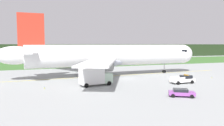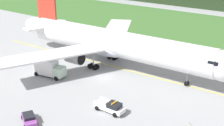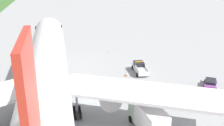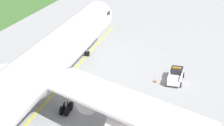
{
  "view_description": "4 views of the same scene",
  "coord_description": "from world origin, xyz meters",
  "px_view_note": "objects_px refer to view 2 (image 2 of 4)",
  "views": [
    {
      "loc": [
        -21.19,
        -49.17,
        8.48
      ],
      "look_at": [
        -1.94,
        4.66,
        3.62
      ],
      "focal_mm": 34.77,
      "sensor_mm": 36.0,
      "label": 1
    },
    {
      "loc": [
        35.03,
        -44.63,
        25.44
      ],
      "look_at": [
        4.8,
        -3.7,
        5.45
      ],
      "focal_mm": 48.18,
      "sensor_mm": 36.0,
      "label": 2
    },
    {
      "loc": [
        -37.08,
        2.77,
        19.77
      ],
      "look_at": [
        4.59,
        -4.17,
        3.96
      ],
      "focal_mm": 43.93,
      "sensor_mm": 36.0,
      "label": 3
    },
    {
      "loc": [
        -44.59,
        -15.9,
        24.85
      ],
      "look_at": [
        4.42,
        -1.46,
        3.84
      ],
      "focal_mm": 61.18,
      "sensor_mm": 36.0,
      "label": 4
    }
  ],
  "objects_px": {
    "catering_truck": "(48,68)",
    "apron_cone": "(114,101)",
    "airliner": "(113,43)",
    "ops_pickup_truck": "(110,107)",
    "staff_car": "(29,118)"
  },
  "relations": [
    {
      "from": "ops_pickup_truck",
      "to": "catering_truck",
      "type": "xyz_separation_m",
      "value": [
        -18.93,
        3.94,
        0.99
      ]
    },
    {
      "from": "catering_truck",
      "to": "staff_car",
      "type": "distance_m",
      "value": 17.68
    },
    {
      "from": "ops_pickup_truck",
      "to": "airliner",
      "type": "bearing_deg",
      "value": 125.13
    },
    {
      "from": "airliner",
      "to": "ops_pickup_truck",
      "type": "height_order",
      "value": "airliner"
    },
    {
      "from": "staff_car",
      "to": "apron_cone",
      "type": "xyz_separation_m",
      "value": [
        6.77,
        12.96,
        -0.42
      ]
    },
    {
      "from": "airliner",
      "to": "staff_car",
      "type": "xyz_separation_m",
      "value": [
        3.22,
        -26.12,
        -4.74
      ]
    },
    {
      "from": "ops_pickup_truck",
      "to": "catering_truck",
      "type": "height_order",
      "value": "catering_truck"
    },
    {
      "from": "airliner",
      "to": "apron_cone",
      "type": "bearing_deg",
      "value": -52.8
    },
    {
      "from": "catering_truck",
      "to": "apron_cone",
      "type": "height_order",
      "value": "catering_truck"
    },
    {
      "from": "apron_cone",
      "to": "ops_pickup_truck",
      "type": "bearing_deg",
      "value": -65.43
    },
    {
      "from": "catering_truck",
      "to": "airliner",
      "type": "bearing_deg",
      "value": 58.07
    },
    {
      "from": "catering_truck",
      "to": "apron_cone",
      "type": "relative_size",
      "value": 12.0
    },
    {
      "from": "catering_truck",
      "to": "apron_cone",
      "type": "bearing_deg",
      "value": -3.17
    },
    {
      "from": "catering_truck",
      "to": "staff_car",
      "type": "xyz_separation_m",
      "value": [
        10.81,
        -13.94,
        -1.2
      ]
    },
    {
      "from": "airliner",
      "to": "catering_truck",
      "type": "bearing_deg",
      "value": -121.93
    }
  ]
}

